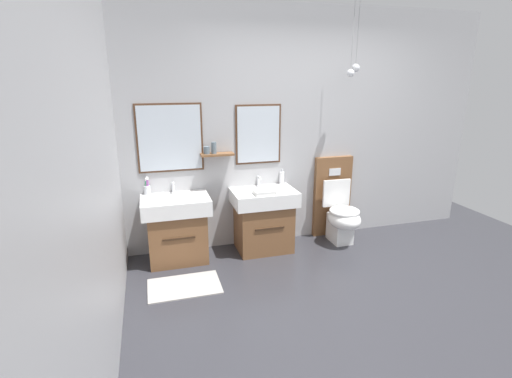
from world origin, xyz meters
TOP-DOWN VIEW (x-y plane):
  - ground_plane at (0.00, 0.00)m, footprint 5.67×4.80m
  - wall_back at (-0.02, 1.74)m, footprint 4.47×0.57m
  - wall_left at (-2.18, 0.00)m, footprint 0.12×3.60m
  - bath_mat at (-1.58, 0.85)m, footprint 0.68×0.44m
  - vanity_sink_left at (-1.58, 1.46)m, footprint 0.71×0.52m
  - tap_on_left_sink at (-1.58, 1.65)m, footprint 0.03×0.13m
  - vanity_sink_right at (-0.60, 1.46)m, footprint 0.71×0.52m
  - tap_on_right_sink at (-0.60, 1.65)m, footprint 0.03×0.13m
  - toilet at (0.35, 1.48)m, footprint 0.48×0.62m
  - toothbrush_cup at (-1.85, 1.64)m, footprint 0.07×0.08m
  - soap_dispenser at (-0.32, 1.65)m, footprint 0.06×0.06m
  - folded_hand_towel at (-0.64, 1.30)m, footprint 0.22×0.16m

SIDE VIEW (x-z plane):
  - ground_plane at x=0.00m, z-range -0.10..0.00m
  - bath_mat at x=-1.58m, z-range 0.00..0.01m
  - toilet at x=0.35m, z-range -0.12..0.88m
  - vanity_sink_left at x=-1.58m, z-range 0.02..0.73m
  - vanity_sink_right at x=-0.60m, z-range 0.02..0.73m
  - folded_hand_towel at x=-0.64m, z-range 0.71..0.76m
  - toothbrush_cup at x=-1.85m, z-range 0.67..0.87m
  - tap_on_left_sink at x=-1.58m, z-range 0.73..0.84m
  - tap_on_right_sink at x=-0.60m, z-range 0.73..0.84m
  - soap_dispenser at x=-0.32m, z-range 0.70..0.88m
  - wall_back at x=-0.02m, z-range 0.00..2.69m
  - wall_left at x=-2.18m, z-range 0.00..2.69m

